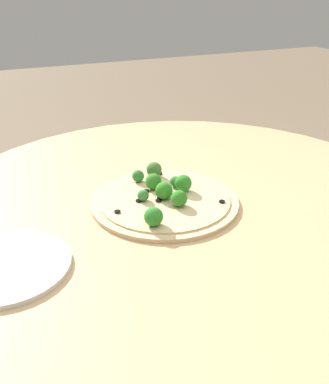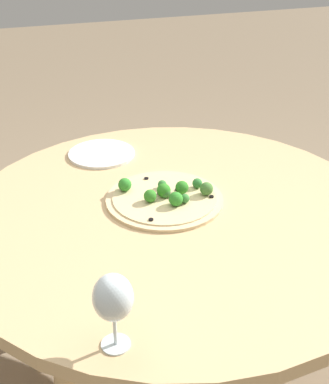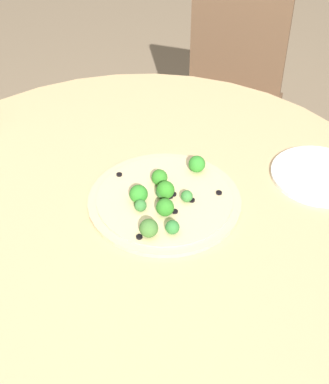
# 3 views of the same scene
# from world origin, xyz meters

# --- Properties ---
(ground_plane) EXTENTS (12.00, 12.00, 0.00)m
(ground_plane) POSITION_xyz_m (0.00, 0.00, 0.00)
(ground_plane) COLOR #847056
(dining_table) EXTENTS (1.26, 1.26, 0.72)m
(dining_table) POSITION_xyz_m (0.00, 0.00, 0.67)
(dining_table) COLOR tan
(dining_table) RESTS_ON ground_plane
(pizza) EXTENTS (0.35, 0.35, 0.06)m
(pizza) POSITION_xyz_m (0.06, 0.01, 0.74)
(pizza) COLOR #DBBC89
(pizza) RESTS_ON dining_table
(wine_glass) EXTENTS (0.08, 0.08, 0.18)m
(wine_glass) POSITION_xyz_m (-0.46, 0.29, 0.85)
(wine_glass) COLOR silver
(wine_glass) RESTS_ON dining_table
(plate_near) EXTENTS (0.23, 0.23, 0.01)m
(plate_near) POSITION_xyz_m (0.44, 0.12, 0.73)
(plate_near) COLOR silver
(plate_near) RESTS_ON dining_table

